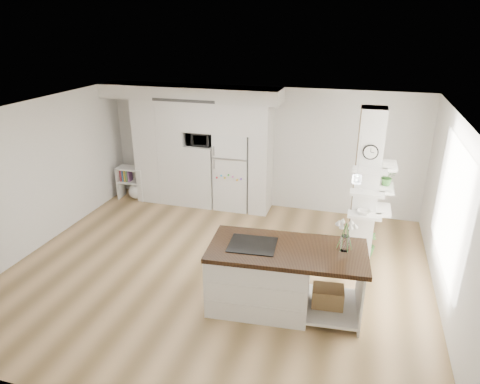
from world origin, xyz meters
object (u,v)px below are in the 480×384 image
object	(u,v)px
refrigerator	(234,171)
floor_plant_a	(356,246)
kitchen_island	(268,276)
bookshelf	(134,185)

from	to	relation	value
refrigerator	floor_plant_a	bearing A→B (deg)	-29.58
kitchen_island	floor_plant_a	bearing A→B (deg)	51.50
refrigerator	floor_plant_a	size ratio (longest dim) A/B	3.86
floor_plant_a	bookshelf	bearing A→B (deg)	165.07
kitchen_island	floor_plant_a	distance (m)	2.19
floor_plant_a	refrigerator	bearing A→B (deg)	150.42
refrigerator	floor_plant_a	distance (m)	3.25
refrigerator	floor_plant_a	world-z (taller)	refrigerator
refrigerator	bookshelf	distance (m)	2.51
refrigerator	kitchen_island	distance (m)	3.74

